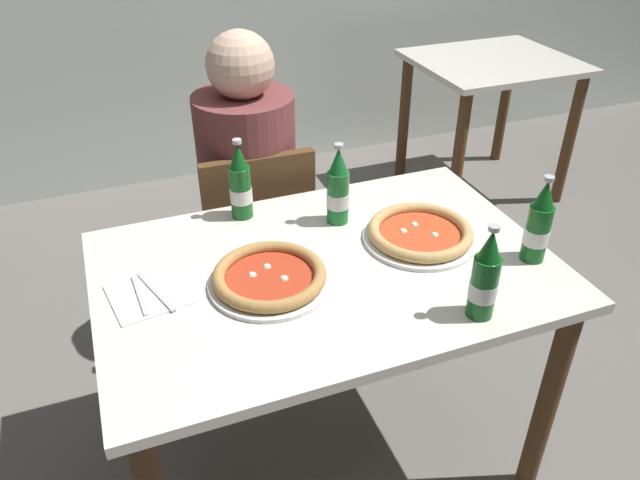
{
  "coord_description": "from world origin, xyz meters",
  "views": [
    {
      "loc": [
        -0.49,
        -1.23,
        1.69
      ],
      "look_at": [
        0.0,
        0.05,
        0.8
      ],
      "focal_mm": 34.42,
      "sensor_mm": 36.0,
      "label": 1
    }
  ],
  "objects_px": {
    "pizza_margherita_near": "(420,233)",
    "beer_bottle_right": "(485,279)",
    "beer_bottle_extra": "(240,185)",
    "beer_bottle_center": "(538,225)",
    "pizza_marinara_far": "(270,277)",
    "dining_table_background": "(490,89)",
    "napkin_with_cutlery": "(148,294)",
    "diner_seated": "(250,206)",
    "chair_behind_table": "(255,237)",
    "beer_bottle_left": "(338,190)",
    "dining_table_main": "(326,299)"
  },
  "relations": [
    {
      "from": "chair_behind_table",
      "to": "pizza_marinara_far",
      "type": "xyz_separation_m",
      "value": [
        -0.13,
        -0.63,
        0.29
      ]
    },
    {
      "from": "napkin_with_cutlery",
      "to": "pizza_margherita_near",
      "type": "bearing_deg",
      "value": -1.28
    },
    {
      "from": "beer_bottle_right",
      "to": "beer_bottle_extra",
      "type": "distance_m",
      "value": 0.76
    },
    {
      "from": "dining_table_background",
      "to": "beer_bottle_left",
      "type": "relative_size",
      "value": 3.24
    },
    {
      "from": "beer_bottle_left",
      "to": "napkin_with_cutlery",
      "type": "distance_m",
      "value": 0.6
    },
    {
      "from": "pizza_marinara_far",
      "to": "beer_bottle_left",
      "type": "distance_m",
      "value": 0.37
    },
    {
      "from": "beer_bottle_center",
      "to": "pizza_margherita_near",
      "type": "bearing_deg",
      "value": 141.37
    },
    {
      "from": "beer_bottle_center",
      "to": "beer_bottle_extra",
      "type": "relative_size",
      "value": 1.0
    },
    {
      "from": "dining_table_background",
      "to": "pizza_margherita_near",
      "type": "distance_m",
      "value": 1.83
    },
    {
      "from": "diner_seated",
      "to": "dining_table_background",
      "type": "xyz_separation_m",
      "value": [
        1.52,
        0.74,
        0.01
      ]
    },
    {
      "from": "pizza_margherita_near",
      "to": "beer_bottle_left",
      "type": "distance_m",
      "value": 0.26
    },
    {
      "from": "dining_table_main",
      "to": "napkin_with_cutlery",
      "type": "xyz_separation_m",
      "value": [
        -0.46,
        0.04,
        0.12
      ]
    },
    {
      "from": "dining_table_main",
      "to": "pizza_margherita_near",
      "type": "xyz_separation_m",
      "value": [
        0.29,
        0.02,
        0.13
      ]
    },
    {
      "from": "pizza_margherita_near",
      "to": "diner_seated",
      "type": "bearing_deg",
      "value": 117.27
    },
    {
      "from": "napkin_with_cutlery",
      "to": "beer_bottle_center",
      "type": "bearing_deg",
      "value": -11.78
    },
    {
      "from": "beer_bottle_left",
      "to": "dining_table_background",
      "type": "bearing_deg",
      "value": 41.2
    },
    {
      "from": "pizza_marinara_far",
      "to": "beer_bottle_right",
      "type": "distance_m",
      "value": 0.53
    },
    {
      "from": "beer_bottle_left",
      "to": "beer_bottle_center",
      "type": "xyz_separation_m",
      "value": [
        0.41,
        -0.37,
        0.0
      ]
    },
    {
      "from": "dining_table_background",
      "to": "pizza_marinara_far",
      "type": "height_order",
      "value": "pizza_marinara_far"
    },
    {
      "from": "chair_behind_table",
      "to": "dining_table_main",
      "type": "bearing_deg",
      "value": 95.25
    },
    {
      "from": "chair_behind_table",
      "to": "napkin_with_cutlery",
      "type": "relative_size",
      "value": 4.11
    },
    {
      "from": "pizza_margherita_near",
      "to": "beer_bottle_right",
      "type": "xyz_separation_m",
      "value": [
        -0.03,
        -0.34,
        0.08
      ]
    },
    {
      "from": "dining_table_main",
      "to": "pizza_margherita_near",
      "type": "bearing_deg",
      "value": 4.54
    },
    {
      "from": "dining_table_background",
      "to": "beer_bottle_left",
      "type": "xyz_separation_m",
      "value": [
        -1.37,
        -1.2,
        0.26
      ]
    },
    {
      "from": "pizza_marinara_far",
      "to": "chair_behind_table",
      "type": "bearing_deg",
      "value": 78.81
    },
    {
      "from": "pizza_margherita_near",
      "to": "beer_bottle_extra",
      "type": "bearing_deg",
      "value": 144.56
    },
    {
      "from": "pizza_marinara_far",
      "to": "beer_bottle_right",
      "type": "height_order",
      "value": "beer_bottle_right"
    },
    {
      "from": "diner_seated",
      "to": "napkin_with_cutlery",
      "type": "height_order",
      "value": "diner_seated"
    },
    {
      "from": "diner_seated",
      "to": "dining_table_background",
      "type": "bearing_deg",
      "value": 25.93
    },
    {
      "from": "napkin_with_cutlery",
      "to": "pizza_marinara_far",
      "type": "bearing_deg",
      "value": -12.12
    },
    {
      "from": "dining_table_main",
      "to": "beer_bottle_center",
      "type": "xyz_separation_m",
      "value": [
        0.53,
        -0.17,
        0.22
      ]
    },
    {
      "from": "beer_bottle_left",
      "to": "beer_bottle_center",
      "type": "relative_size",
      "value": 1.0
    },
    {
      "from": "dining_table_background",
      "to": "napkin_with_cutlery",
      "type": "relative_size",
      "value": 3.87
    },
    {
      "from": "chair_behind_table",
      "to": "beer_bottle_left",
      "type": "height_order",
      "value": "beer_bottle_left"
    },
    {
      "from": "pizza_margherita_near",
      "to": "beer_bottle_left",
      "type": "relative_size",
      "value": 1.3
    },
    {
      "from": "beer_bottle_center",
      "to": "beer_bottle_left",
      "type": "bearing_deg",
      "value": 138.51
    },
    {
      "from": "beer_bottle_center",
      "to": "napkin_with_cutlery",
      "type": "bearing_deg",
      "value": 168.22
    },
    {
      "from": "beer_bottle_extra",
      "to": "pizza_margherita_near",
      "type": "bearing_deg",
      "value": -35.44
    },
    {
      "from": "beer_bottle_center",
      "to": "diner_seated",
      "type": "bearing_deg",
      "value": 124.37
    },
    {
      "from": "dining_table_background",
      "to": "beer_bottle_left",
      "type": "distance_m",
      "value": 1.84
    },
    {
      "from": "chair_behind_table",
      "to": "beer_bottle_right",
      "type": "bearing_deg",
      "value": 109.79
    },
    {
      "from": "dining_table_main",
      "to": "diner_seated",
      "type": "bearing_deg",
      "value": 93.24
    },
    {
      "from": "diner_seated",
      "to": "chair_behind_table",
      "type": "bearing_deg",
      "value": -92.18
    },
    {
      "from": "pizza_marinara_far",
      "to": "dining_table_background",
      "type": "bearing_deg",
      "value": 40.82
    },
    {
      "from": "beer_bottle_left",
      "to": "pizza_margherita_near",
      "type": "bearing_deg",
      "value": -44.95
    },
    {
      "from": "diner_seated",
      "to": "pizza_marinara_far",
      "type": "distance_m",
      "value": 0.72
    },
    {
      "from": "dining_table_background",
      "to": "beer_bottle_center",
      "type": "xyz_separation_m",
      "value": [
        -0.95,
        -1.56,
        0.26
      ]
    },
    {
      "from": "dining_table_main",
      "to": "beer_bottle_center",
      "type": "relative_size",
      "value": 4.86
    },
    {
      "from": "pizza_marinara_far",
      "to": "beer_bottle_left",
      "type": "xyz_separation_m",
      "value": [
        0.28,
        0.22,
        0.08
      ]
    },
    {
      "from": "diner_seated",
      "to": "pizza_margherita_near",
      "type": "height_order",
      "value": "diner_seated"
    }
  ]
}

